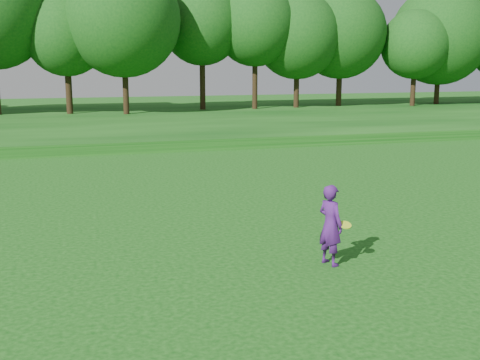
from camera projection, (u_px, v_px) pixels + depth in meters
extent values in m
plane|color=#0D440D|center=(336.00, 273.00, 13.44)|extent=(140.00, 140.00, 0.00)
cube|color=#0D440D|center=(142.00, 120.00, 45.39)|extent=(130.00, 30.00, 0.60)
cube|color=gray|center=(176.00, 149.00, 32.26)|extent=(130.00, 1.60, 0.04)
imported|color=#4A186C|center=(330.00, 225.00, 13.82)|extent=(0.66, 0.81, 1.89)
cylinder|color=#BBDD22|center=(345.00, 225.00, 13.67)|extent=(0.28, 0.27, 0.13)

